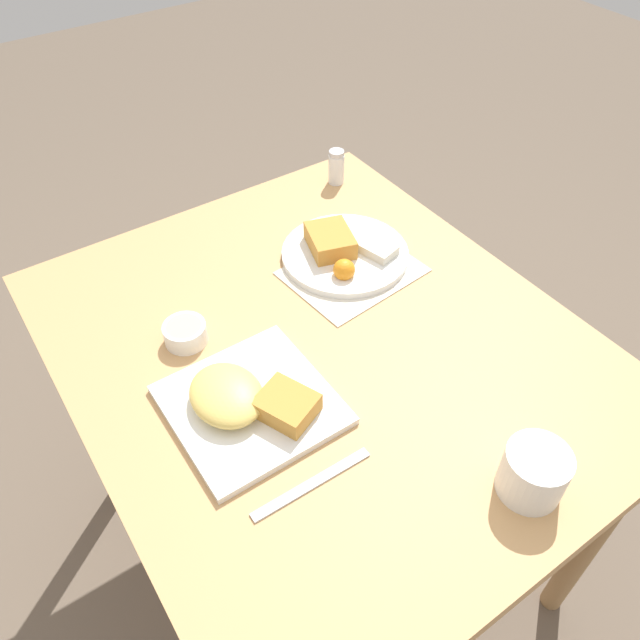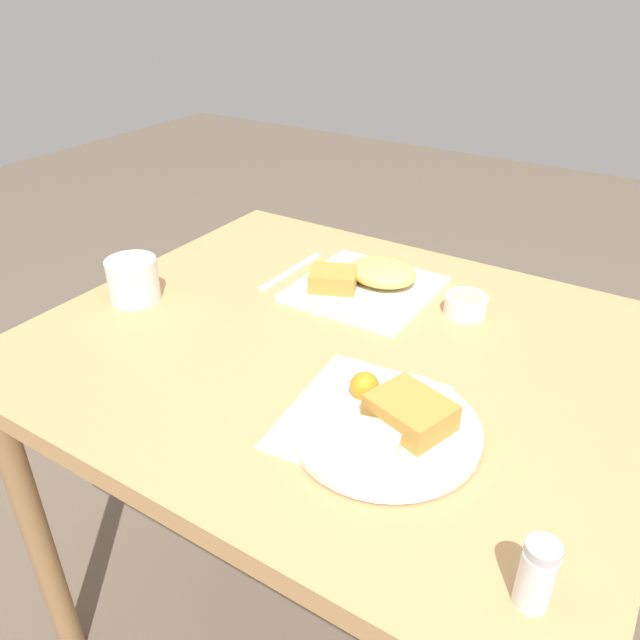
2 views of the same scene
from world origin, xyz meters
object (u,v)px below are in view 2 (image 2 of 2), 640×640
at_px(plate_square_near, 368,281).
at_px(plate_oval_far, 388,423).
at_px(salt_shaker, 536,578).
at_px(coffee_mug, 133,280).
at_px(butter_knife, 291,271).
at_px(sauce_ramekin, 466,305).

distance_m(plate_square_near, plate_oval_far, 0.43).
bearing_deg(salt_shaker, plate_oval_far, -32.35).
height_order(salt_shaker, coffee_mug, same).
distance_m(salt_shaker, butter_knife, 0.83).
bearing_deg(coffee_mug, salt_shaker, 163.65).
bearing_deg(plate_square_near, butter_knife, 3.25).
height_order(sauce_ramekin, coffee_mug, coffee_mug).
relative_size(plate_square_near, sauce_ramekin, 3.26).
bearing_deg(plate_oval_far, sauce_ramekin, -85.17).
relative_size(plate_oval_far, butter_knife, 1.30).
distance_m(plate_oval_far, salt_shaker, 0.29).
height_order(salt_shaker, butter_knife, salt_shaker).
distance_m(plate_square_near, salt_shaker, 0.70).
height_order(plate_oval_far, butter_knife, plate_oval_far).
distance_m(sauce_ramekin, coffee_mug, 0.63).
height_order(plate_square_near, butter_knife, plate_square_near).
bearing_deg(salt_shaker, coffee_mug, -16.35).
distance_m(plate_oval_far, butter_knife, 0.54).
distance_m(plate_square_near, coffee_mug, 0.45).
bearing_deg(plate_square_near, coffee_mug, 36.89).
bearing_deg(coffee_mug, butter_knife, -125.31).
xyz_separation_m(plate_square_near, butter_knife, (0.18, 0.01, -0.02)).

